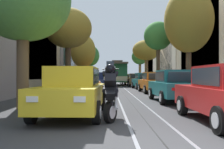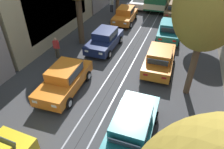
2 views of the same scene
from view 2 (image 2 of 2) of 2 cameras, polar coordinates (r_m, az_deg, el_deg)
ground_plane at (r=19.98m, az=8.61°, el=11.40°), size 160.00×160.00×0.00m
trolley_track_rails at (r=22.70m, az=10.34°, el=14.17°), size 1.14×57.83×0.01m
parked_car_orange_second_left at (r=12.27m, az=-13.08°, el=-1.18°), size 2.14×4.42×1.58m
parked_car_navy_mid_left at (r=16.60m, az=-2.02°, el=9.79°), size 2.03×4.37×1.58m
parked_car_orange_fourth_left at (r=22.12m, az=3.72°, el=16.28°), size 2.12×4.41×1.58m
parked_car_white_fifth_left at (r=27.55m, az=7.84°, el=19.81°), size 2.11×4.41×1.58m
parked_car_teal_second_right at (r=9.32m, az=5.56°, el=-14.46°), size 2.03×4.38×1.58m
parked_car_orange_mid_right at (r=14.27m, az=13.17°, el=4.33°), size 2.07×4.39×1.58m
parked_car_teal_fourth_right at (r=19.10m, az=15.72°, el=11.97°), size 2.15×4.42×1.58m
parked_car_brown_fifth_right at (r=24.93m, az=17.22°, el=17.04°), size 2.08×4.40×1.58m
street_tree_kerb_right_second at (r=10.77m, az=25.56°, el=16.87°), size 3.30×3.26×7.35m
pedestrian_on_left_pavement at (r=25.31m, az=-0.06°, el=19.21°), size 0.55×0.27×1.75m
pedestrian_on_right_pavement at (r=15.70m, az=-15.35°, el=7.51°), size 0.55×0.27×1.66m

